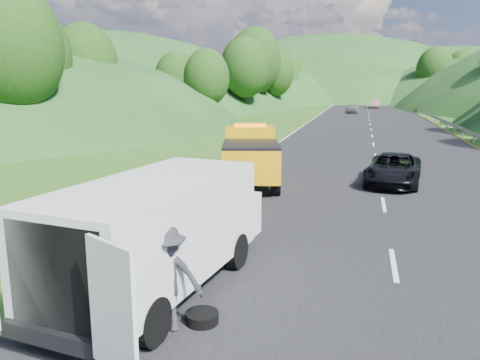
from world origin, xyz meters
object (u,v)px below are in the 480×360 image
(child, at_px, (205,227))
(tow_truck, at_px, (250,156))
(woman, at_px, (178,221))
(worker, at_px, (168,330))
(white_van, at_px, (160,229))
(spare_tire, at_px, (202,323))
(suitcase, at_px, (157,209))
(passing_suv, at_px, (392,184))

(child, bearing_deg, tow_truck, 97.34)
(woman, distance_m, worker, 6.88)
(white_van, bearing_deg, spare_tire, -33.15)
(white_van, relative_size, suitcase, 11.97)
(worker, distance_m, suitcase, 7.34)
(suitcase, distance_m, spare_tire, 7.25)
(spare_tire, xyz_separation_m, passing_suv, (4.11, 13.71, 0.00))
(woman, height_order, passing_suv, woman)
(spare_tire, bearing_deg, woman, 115.58)
(woman, bearing_deg, spare_tire, 179.47)
(white_van, xyz_separation_m, suitcase, (-2.42, 5.09, -1.08))
(suitcase, bearing_deg, worker, -64.07)
(worker, height_order, passing_suv, worker)
(passing_suv, bearing_deg, tow_truck, -157.83)
(tow_truck, relative_size, spare_tire, 10.31)
(woman, bearing_deg, suitcase, 53.35)
(child, xyz_separation_m, suitcase, (-1.88, 0.58, 0.30))
(woman, height_order, suitcase, woman)
(white_van, bearing_deg, worker, -54.70)
(woman, distance_m, spare_tire, 6.72)
(child, bearing_deg, passing_suv, 59.91)
(tow_truck, distance_m, child, 6.62)
(white_van, distance_m, passing_suv, 13.77)
(white_van, height_order, woman, white_van)
(child, distance_m, spare_tire, 5.92)
(tow_truck, distance_m, worker, 12.66)
(suitcase, distance_m, passing_suv, 10.84)
(woman, bearing_deg, passing_suv, -68.60)
(tow_truck, height_order, woman, tow_truck)
(suitcase, bearing_deg, child, -17.23)
(tow_truck, distance_m, woman, 6.27)
(tow_truck, distance_m, passing_suv, 6.40)
(child, relative_size, worker, 0.52)
(white_van, bearing_deg, suitcase, 123.28)
(woman, bearing_deg, white_van, 171.96)
(spare_tire, height_order, passing_suv, passing_suv)
(woman, bearing_deg, tow_truck, -34.92)
(tow_truck, bearing_deg, worker, -97.47)
(spare_tire, bearing_deg, white_van, 139.03)
(tow_truck, relative_size, white_van, 0.88)
(white_van, bearing_deg, child, 104.77)
(child, distance_m, suitcase, 1.99)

